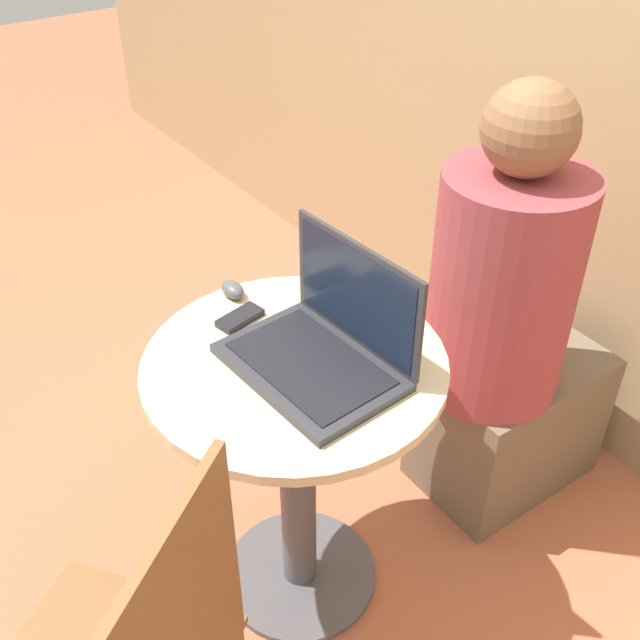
{
  "coord_description": "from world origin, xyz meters",
  "views": [
    {
      "loc": [
        1.03,
        -0.67,
        1.78
      ],
      "look_at": [
        0.02,
        0.05,
        0.87
      ],
      "focal_mm": 42.0,
      "sensor_mm": 36.0,
      "label": 1
    }
  ],
  "objects": [
    {
      "name": "laptop",
      "position": [
        0.04,
        0.05,
        0.82
      ],
      "size": [
        0.39,
        0.28,
        0.26
      ],
      "color": "#2D2D33",
      "rests_on": "round_table"
    },
    {
      "name": "round_table",
      "position": [
        0.0,
        0.0,
        0.52
      ],
      "size": [
        0.66,
        0.66,
        0.77
      ],
      "color": "#4C4C51",
      "rests_on": "ground_plane"
    },
    {
      "name": "person_seated",
      "position": [
        0.04,
        0.66,
        0.53
      ],
      "size": [
        0.36,
        0.57,
        1.26
      ],
      "color": "brown",
      "rests_on": "ground_plane"
    },
    {
      "name": "cell_phone",
      "position": [
        -0.19,
        -0.02,
        0.77
      ],
      "size": [
        0.07,
        0.12,
        0.02
      ],
      "color": "black",
      "rests_on": "round_table"
    },
    {
      "name": "computer_mouse",
      "position": [
        -0.29,
        0.02,
        0.78
      ],
      "size": [
        0.07,
        0.05,
        0.04
      ],
      "color": "#4C4C51",
      "rests_on": "round_table"
    },
    {
      "name": "ground_plane",
      "position": [
        0.0,
        0.0,
        0.0
      ],
      "size": [
        12.0,
        12.0,
        0.0
      ],
      "primitive_type": "plane",
      "color": "#B26042"
    }
  ]
}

